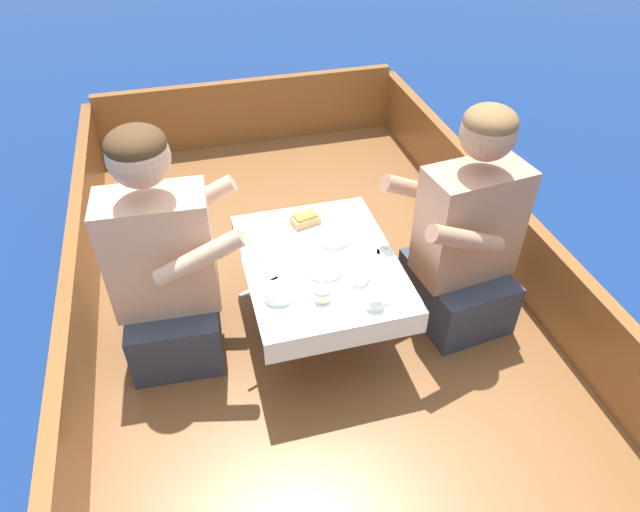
{
  "coord_description": "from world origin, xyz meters",
  "views": [
    {
      "loc": [
        -0.46,
        -1.68,
        2.12
      ],
      "look_at": [
        0.0,
        0.04,
        0.67
      ],
      "focal_mm": 32.0,
      "sensor_mm": 36.0,
      "label": 1
    }
  ],
  "objects_px": {
    "coffee_cup_port": "(375,300)",
    "person_port": "(165,269)",
    "sandwich": "(304,219)",
    "tin_can": "(322,294)",
    "person_starboard": "(465,242)",
    "coffee_cup_starboard": "(360,276)"
  },
  "relations": [
    {
      "from": "person_port",
      "to": "sandwich",
      "type": "height_order",
      "value": "person_port"
    },
    {
      "from": "sandwich",
      "to": "coffee_cup_port",
      "type": "distance_m",
      "value": 0.57
    },
    {
      "from": "coffee_cup_port",
      "to": "person_port",
      "type": "bearing_deg",
      "value": 153.15
    },
    {
      "from": "person_starboard",
      "to": "coffee_cup_starboard",
      "type": "xyz_separation_m",
      "value": [
        -0.49,
        -0.1,
        0.01
      ]
    },
    {
      "from": "sandwich",
      "to": "coffee_cup_port",
      "type": "height_order",
      "value": "sandwich"
    },
    {
      "from": "person_starboard",
      "to": "coffee_cup_starboard",
      "type": "height_order",
      "value": "person_starboard"
    },
    {
      "from": "coffee_cup_port",
      "to": "coffee_cup_starboard",
      "type": "relative_size",
      "value": 1.1
    },
    {
      "from": "coffee_cup_starboard",
      "to": "person_port",
      "type": "bearing_deg",
      "value": 162.17
    },
    {
      "from": "coffee_cup_port",
      "to": "tin_can",
      "type": "bearing_deg",
      "value": 155.09
    },
    {
      "from": "person_starboard",
      "to": "sandwich",
      "type": "bearing_deg",
      "value": -34.1
    },
    {
      "from": "sandwich",
      "to": "coffee_cup_port",
      "type": "xyz_separation_m",
      "value": [
        0.13,
        -0.56,
        -0.0
      ]
    },
    {
      "from": "person_port",
      "to": "coffee_cup_starboard",
      "type": "bearing_deg",
      "value": -14.45
    },
    {
      "from": "person_port",
      "to": "person_starboard",
      "type": "distance_m",
      "value": 1.22
    },
    {
      "from": "person_port",
      "to": "tin_can",
      "type": "height_order",
      "value": "person_port"
    },
    {
      "from": "person_port",
      "to": "person_starboard",
      "type": "xyz_separation_m",
      "value": [
        1.21,
        -0.13,
        -0.01
      ]
    },
    {
      "from": "person_starboard",
      "to": "coffee_cup_port",
      "type": "distance_m",
      "value": 0.54
    },
    {
      "from": "person_starboard",
      "to": "sandwich",
      "type": "height_order",
      "value": "person_starboard"
    },
    {
      "from": "person_starboard",
      "to": "coffee_cup_starboard",
      "type": "distance_m",
      "value": 0.5
    },
    {
      "from": "person_port",
      "to": "coffee_cup_starboard",
      "type": "xyz_separation_m",
      "value": [
        0.72,
        -0.23,
        -0.0
      ]
    },
    {
      "from": "sandwich",
      "to": "tin_can",
      "type": "bearing_deg",
      "value": -95.65
    },
    {
      "from": "sandwich",
      "to": "tin_can",
      "type": "xyz_separation_m",
      "value": [
        -0.05,
        -0.47,
        -0.0
      ]
    },
    {
      "from": "coffee_cup_starboard",
      "to": "tin_can",
      "type": "height_order",
      "value": "same"
    }
  ]
}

